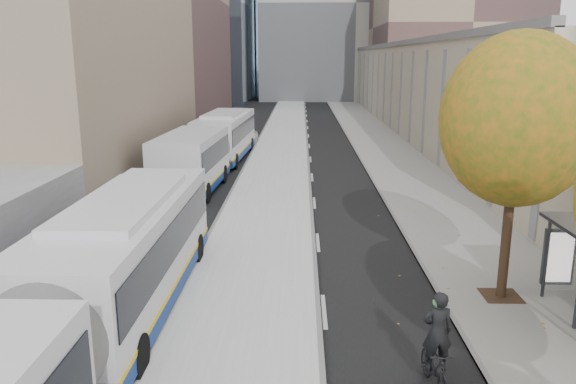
{
  "coord_description": "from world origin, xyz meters",
  "views": [
    {
      "loc": [
        -2.33,
        -2.5,
        6.93
      ],
      "look_at": [
        -2.75,
        15.89,
        2.5
      ],
      "focal_mm": 35.0,
      "sensor_mm": 36.0,
      "label": 1
    }
  ],
  "objects_px": {
    "bus_near": "(67,320)",
    "cyclist": "(436,354)",
    "distant_car": "(241,138)",
    "bus_far": "(213,144)"
  },
  "relations": [
    {
      "from": "bus_near",
      "to": "cyclist",
      "type": "distance_m",
      "value": 7.71
    },
    {
      "from": "cyclist",
      "to": "distant_car",
      "type": "distance_m",
      "value": 34.19
    },
    {
      "from": "bus_near",
      "to": "cyclist",
      "type": "xyz_separation_m",
      "value": [
        7.66,
        0.27,
        -0.83
      ]
    },
    {
      "from": "bus_far",
      "to": "distant_car",
      "type": "relative_size",
      "value": 4.37
    },
    {
      "from": "bus_far",
      "to": "distant_car",
      "type": "bearing_deg",
      "value": 88.76
    },
    {
      "from": "bus_near",
      "to": "bus_far",
      "type": "bearing_deg",
      "value": 91.69
    },
    {
      "from": "bus_near",
      "to": "cyclist",
      "type": "bearing_deg",
      "value": 2.18
    },
    {
      "from": "cyclist",
      "to": "bus_near",
      "type": "bearing_deg",
      "value": 176.11
    },
    {
      "from": "bus_far",
      "to": "distant_car",
      "type": "height_order",
      "value": "bus_far"
    },
    {
      "from": "distant_car",
      "to": "bus_near",
      "type": "bearing_deg",
      "value": -75.29
    }
  ]
}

